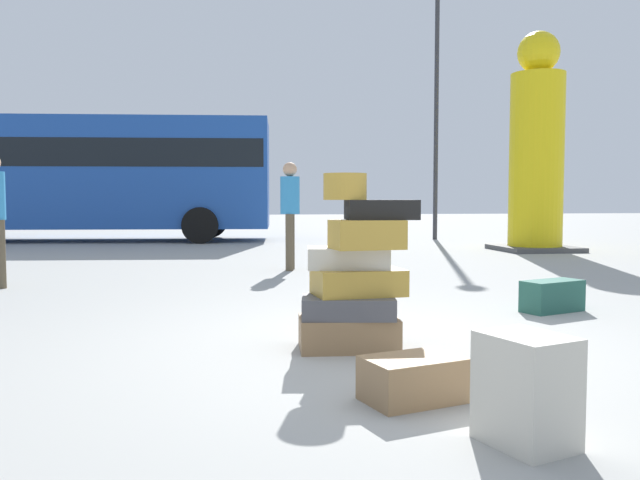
# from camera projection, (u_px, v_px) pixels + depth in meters

# --- Properties ---
(ground_plane) EXTENTS (80.00, 80.00, 0.00)m
(ground_plane) POSITION_uv_depth(u_px,v_px,m) (391.00, 351.00, 4.76)
(ground_plane) COLOR #9E9E99
(suitcase_tower) EXTENTS (0.90, 0.61, 1.30)m
(suitcase_tower) POSITION_uv_depth(u_px,v_px,m) (355.00, 278.00, 4.82)
(suitcase_tower) COLOR olive
(suitcase_tower) RESTS_ON ground
(suitcase_cream_right_side) EXTENTS (0.42, 0.47, 0.50)m
(suitcase_cream_right_side) POSITION_uv_depth(u_px,v_px,m) (526.00, 390.00, 2.93)
(suitcase_cream_right_side) COLOR beige
(suitcase_cream_right_side) RESTS_ON ground
(suitcase_brown_left_side) EXTENTS (0.60, 0.48, 0.24)m
(suitcase_brown_left_side) POSITION_uv_depth(u_px,v_px,m) (413.00, 379.00, 3.58)
(suitcase_brown_left_side) COLOR olive
(suitcase_brown_left_side) RESTS_ON ground
(suitcase_teal_foreground_far) EXTENTS (0.68, 0.48, 0.31)m
(suitcase_teal_foreground_far) POSITION_uv_depth(u_px,v_px,m) (552.00, 296.00, 6.40)
(suitcase_teal_foreground_far) COLOR #26594C
(suitcase_teal_foreground_far) RESTS_ON ground
(suitcase_brown_behind_tower) EXTENTS (0.78, 0.50, 0.18)m
(suitcase_brown_behind_tower) POSITION_uv_depth(u_px,v_px,m) (355.00, 296.00, 6.82)
(suitcase_brown_behind_tower) COLOR olive
(suitcase_brown_behind_tower) RESTS_ON ground
(person_passerby_in_red) EXTENTS (0.30, 0.33, 1.67)m
(person_passerby_in_red) POSITION_uv_depth(u_px,v_px,m) (290.00, 206.00, 10.07)
(person_passerby_in_red) COLOR brown
(person_passerby_in_red) RESTS_ON ground
(yellow_dummy_statue) EXTENTS (1.57, 1.57, 4.60)m
(yellow_dummy_statue) POSITION_uv_depth(u_px,v_px,m) (536.00, 154.00, 13.75)
(yellow_dummy_statue) COLOR yellow
(yellow_dummy_statue) RESTS_ON ground
(parked_bus) EXTENTS (9.71, 3.46, 3.15)m
(parked_bus) POSITION_uv_depth(u_px,v_px,m) (86.00, 171.00, 17.03)
(parked_bus) COLOR #1E4CA5
(parked_bus) RESTS_ON ground
(lamp_post) EXTENTS (0.36, 0.36, 7.20)m
(lamp_post) POSITION_uv_depth(u_px,v_px,m) (437.00, 68.00, 17.42)
(lamp_post) COLOR #333338
(lamp_post) RESTS_ON ground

